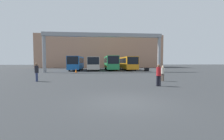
# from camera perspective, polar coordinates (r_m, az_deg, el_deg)

# --- Properties ---
(ground_plane) EXTENTS (200.00, 200.00, 0.00)m
(ground_plane) POSITION_cam_1_polar(r_m,az_deg,el_deg) (7.31, 4.30, -12.31)
(ground_plane) COLOR #2D3033
(building_backdrop) EXTENTS (42.08, 12.00, 10.96)m
(building_backdrop) POSITION_cam_1_polar(r_m,az_deg,el_deg) (55.10, -4.36, 6.77)
(building_backdrop) COLOR tan
(building_backdrop) RESTS_ON ground
(overhead_gantry) EXTENTS (22.36, 0.80, 7.36)m
(overhead_gantry) POSITION_cam_1_polar(r_m,az_deg,el_deg) (28.77, -3.18, 11.19)
(overhead_gantry) COLOR gray
(overhead_gantry) RESTS_ON ground
(bus_slot_0) EXTENTS (2.46, 10.80, 3.14)m
(bus_slot_0) POSITION_cam_1_polar(r_m,az_deg,el_deg) (35.85, -13.42, 2.81)
(bus_slot_0) COLOR #1959A5
(bus_slot_0) RESTS_ON ground
(bus_slot_1) EXTENTS (2.58, 12.33, 3.02)m
(bus_slot_1) POSITION_cam_1_polar(r_m,az_deg,el_deg) (36.30, -6.89, 2.77)
(bus_slot_1) COLOR beige
(bus_slot_1) RESTS_ON ground
(bus_slot_2) EXTENTS (2.56, 12.14, 3.26)m
(bus_slot_2) POSITION_cam_1_polar(r_m,az_deg,el_deg) (36.34, -0.48, 3.00)
(bus_slot_2) COLOR #268C4C
(bus_slot_2) RESTS_ON ground
(bus_slot_3) EXTENTS (2.59, 12.31, 3.08)m
(bus_slot_3) POSITION_cam_1_polar(r_m,az_deg,el_deg) (37.01, 5.78, 2.84)
(bus_slot_3) COLOR orange
(bus_slot_3) RESTS_ON ground
(pedestrian_near_center) EXTENTS (0.36, 0.36, 1.75)m
(pedestrian_near_center) POSITION_cam_1_polar(r_m,az_deg,el_deg) (12.52, 17.34, -1.68)
(pedestrian_near_center) COLOR black
(pedestrian_near_center) RESTS_ON ground
(pedestrian_far_center) EXTENTS (0.37, 0.37, 1.80)m
(pedestrian_far_center) POSITION_cam_1_polar(r_m,az_deg,el_deg) (16.60, -26.78, -0.63)
(pedestrian_far_center) COLOR navy
(pedestrian_far_center) RESTS_ON ground
(pedestrian_mid_left) EXTENTS (0.33, 0.33, 1.57)m
(pedestrian_mid_left) POSITION_cam_1_polar(r_m,az_deg,el_deg) (15.86, 18.71, -1.06)
(pedestrian_mid_left) COLOR brown
(pedestrian_mid_left) RESTS_ON ground
(traffic_cone) EXTENTS (0.39, 0.39, 0.73)m
(traffic_cone) POSITION_cam_1_polar(r_m,az_deg,el_deg) (28.10, -13.57, -0.20)
(traffic_cone) COLOR orange
(traffic_cone) RESTS_ON ground
(tire_stack) EXTENTS (1.04, 1.04, 0.72)m
(tire_stack) POSITION_cam_1_polar(r_m,az_deg,el_deg) (31.63, 13.07, 0.16)
(tire_stack) COLOR black
(tire_stack) RESTS_ON ground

